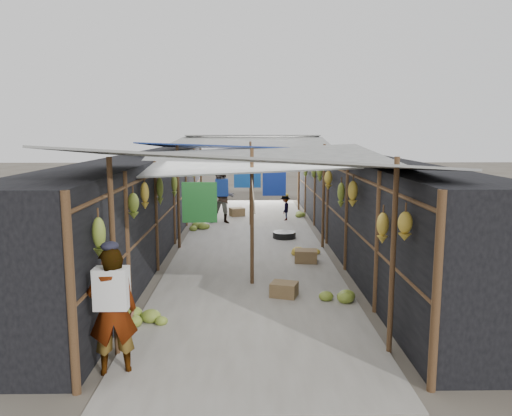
{
  "coord_description": "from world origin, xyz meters",
  "views": [
    {
      "loc": [
        -0.07,
        -6.24,
        2.92
      ],
      "look_at": [
        0.1,
        4.51,
        1.25
      ],
      "focal_mm": 35.0,
      "sensor_mm": 36.0,
      "label": 1
    }
  ],
  "objects": [
    {
      "name": "market_canopy",
      "position": [
        0.02,
        6.83,
        2.41
      ],
      "size": [
        5.62,
        15.2,
        2.77
      ],
      "color": "brown",
      "rests_on": "ground"
    },
    {
      "name": "vendor_elderly",
      "position": [
        -1.7,
        -0.5,
        0.79
      ],
      "size": [
        0.65,
        0.5,
        1.57
      ],
      "primitive_type": "imported",
      "rotation": [
        0.0,
        0.0,
        3.39
      ],
      "color": "white",
      "rests_on": "ground"
    },
    {
      "name": "floor_bananas",
      "position": [
        -0.53,
        5.67,
        0.16
      ],
      "size": [
        3.97,
        10.17,
        0.35
      ],
      "color": "olive",
      "rests_on": "ground"
    },
    {
      "name": "ground",
      "position": [
        0.0,
        0.0,
        0.0
      ],
      "size": [
        80.0,
        80.0,
        0.0
      ],
      "primitive_type": "plane",
      "color": "#6B6356",
      "rests_on": "ground"
    },
    {
      "name": "crate_back",
      "position": [
        -0.45,
        10.65,
        0.15
      ],
      "size": [
        0.57,
        0.52,
        0.29
      ],
      "primitive_type": "cube",
      "rotation": [
        0.0,
        0.0,
        0.37
      ],
      "color": "#906D49",
      "rests_on": "ground"
    },
    {
      "name": "stall_right",
      "position": [
        2.7,
        6.5,
        1.15
      ],
      "size": [
        1.4,
        15.0,
        2.3
      ],
      "primitive_type": "cube",
      "color": "black",
      "rests_on": "ground"
    },
    {
      "name": "hanging_bananas",
      "position": [
        0.08,
        6.56,
        1.69
      ],
      "size": [
        3.96,
        13.75,
        0.75
      ],
      "color": "olive",
      "rests_on": "ground"
    },
    {
      "name": "crate_near",
      "position": [
        1.21,
        4.56,
        0.15
      ],
      "size": [
        0.53,
        0.45,
        0.29
      ],
      "primitive_type": "cube",
      "rotation": [
        0.0,
        0.0,
        -0.12
      ],
      "color": "#906D49",
      "rests_on": "ground"
    },
    {
      "name": "stall_left",
      "position": [
        -2.7,
        6.5,
        1.15
      ],
      "size": [
        1.4,
        15.0,
        2.3
      ],
      "primitive_type": "cube",
      "color": "black",
      "rests_on": "ground"
    },
    {
      "name": "shopper_blue",
      "position": [
        -0.9,
        9.35,
        0.85
      ],
      "size": [
        0.92,
        0.76,
        1.7
      ],
      "primitive_type": "imported",
      "rotation": [
        0.0,
        0.0,
        -0.16
      ],
      "color": "#2142A6",
      "rests_on": "ground"
    },
    {
      "name": "crate_mid",
      "position": [
        0.56,
        2.24,
        0.14
      ],
      "size": [
        0.54,
        0.48,
        0.27
      ],
      "primitive_type": "cube",
      "rotation": [
        0.0,
        0.0,
        -0.32
      ],
      "color": "#906D49",
      "rests_on": "ground"
    },
    {
      "name": "black_basin",
      "position": [
        0.91,
        7.08,
        0.09
      ],
      "size": [
        0.63,
        0.63,
        0.19
      ],
      "primitive_type": "cylinder",
      "color": "black",
      "rests_on": "ground"
    },
    {
      "name": "vendor_seated",
      "position": [
        1.14,
        9.83,
        0.42
      ],
      "size": [
        0.4,
        0.59,
        0.84
      ],
      "primitive_type": "imported",
      "rotation": [
        0.0,
        0.0,
        -1.74
      ],
      "color": "#4B4641",
      "rests_on": "ground"
    },
    {
      "name": "aisle_slab",
      "position": [
        0.0,
        6.5,
        0.01
      ],
      "size": [
        3.6,
        16.0,
        0.02
      ],
      "primitive_type": "cube",
      "color": "#9E998E",
      "rests_on": "ground"
    }
  ]
}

